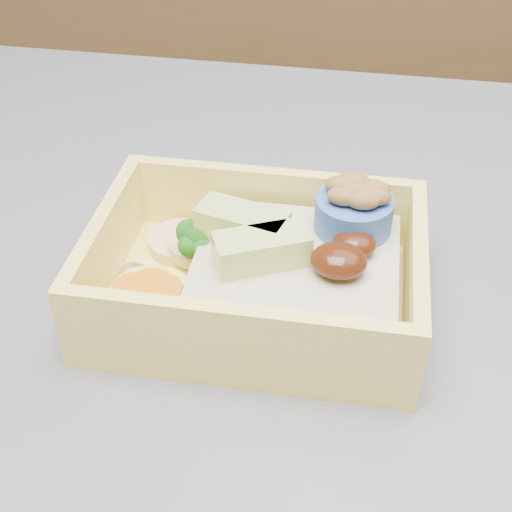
# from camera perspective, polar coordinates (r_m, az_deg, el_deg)

# --- Properties ---
(bento_box) EXTENTS (0.19, 0.14, 0.07)m
(bento_box) POSITION_cam_1_polar(r_m,az_deg,el_deg) (0.41, 0.85, -1.23)
(bento_box) COLOR #FEE568
(bento_box) RESTS_ON island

